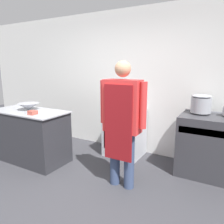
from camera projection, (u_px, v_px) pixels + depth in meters
ground_plane at (60, 202)px, 2.73m from camera, size 14.00×14.00×0.00m
wall_back at (131, 82)px, 4.20m from camera, size 8.00×0.05×2.70m
prep_counter at (31, 136)px, 3.87m from camera, size 1.40×0.67×0.90m
stove at (212, 146)px, 3.31m from camera, size 0.96×0.63×0.95m
fridge_unit at (124, 133)px, 4.10m from camera, size 0.68×0.56×0.85m
person_cook at (122, 117)px, 2.90m from camera, size 0.67×0.24×1.74m
mixing_bowl at (29, 107)px, 3.84m from camera, size 0.37×0.37×0.12m
plastic_tub at (33, 113)px, 3.48m from camera, size 0.12×0.12×0.06m
stock_pot at (201, 103)px, 3.38m from camera, size 0.31×0.31×0.29m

